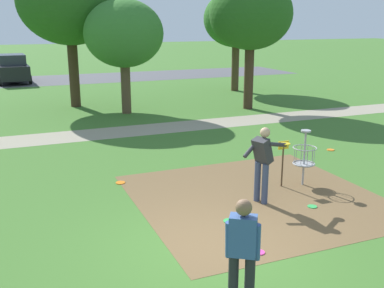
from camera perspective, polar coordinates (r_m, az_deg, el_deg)
ground_plane at (r=8.31m, az=2.35°, el=-12.94°), size 160.00×160.00×0.00m
dirt_tee_pad at (r=10.60m, az=8.11°, el=-6.64°), size 5.40×5.28×0.01m
disc_golf_basket at (r=11.36m, az=13.68°, el=-1.43°), size 0.98×0.58×1.39m
player_foreground_watching at (r=10.03m, az=8.89°, el=-2.00°), size 1.17×0.46×1.71m
player_throwing at (r=6.20m, az=6.36°, el=-13.31°), size 0.48×0.45×1.71m
frisbee_near_basket at (r=8.23m, az=8.44°, el=-13.34°), size 0.20×0.20×0.02m
frisbee_by_tee at (r=14.90m, az=17.05°, el=-0.71°), size 0.23×0.23×0.02m
frisbee_mid_grass at (r=9.33m, az=4.73°, el=-9.64°), size 0.25×0.25×0.02m
frisbee_far_left at (r=10.32m, az=14.90°, el=-7.62°), size 0.21×0.21×0.02m
frisbee_far_right at (r=11.52m, az=-9.00°, el=-4.83°), size 0.24×0.24×0.02m
tree_mid_left at (r=22.04m, az=-15.23°, el=16.96°), size 4.64×4.64×6.79m
tree_mid_center at (r=20.93m, az=7.42°, el=15.85°), size 3.69×3.69×5.80m
tree_mid_right at (r=19.91m, az=-8.58°, el=13.54°), size 3.37×3.37×4.86m
tree_far_left at (r=26.52m, az=5.62°, el=15.36°), size 3.71×3.71×5.64m
parking_lot_strip at (r=33.04m, az=-16.92°, el=7.73°), size 36.00×6.00×0.01m
parked_car_center_left at (r=32.36m, az=-21.64°, el=8.82°), size 2.13×4.28×1.84m
gravel_path at (r=16.69m, az=-11.00°, el=1.33°), size 40.00×1.72×0.00m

